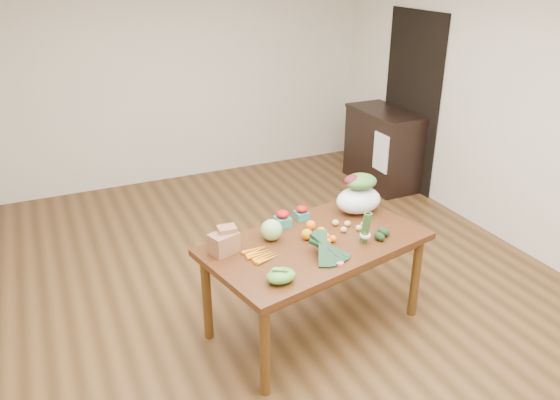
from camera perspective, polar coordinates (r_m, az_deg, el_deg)
name	(u,v)px	position (r m, az deg, el deg)	size (l,w,h in m)	color
floor	(277,294)	(4.75, -0.28, -9.78)	(6.00, 6.00, 0.00)	brown
room_walls	(277,144)	(4.15, -0.31, 5.85)	(5.02, 6.02, 2.70)	beige
dining_table	(315,284)	(4.20, 3.63, -8.77)	(1.62, 0.90, 0.75)	#472010
doorway_dark	(411,102)	(6.81, 13.52, 9.93)	(0.02, 1.00, 2.10)	black
cabinet	(382,148)	(6.92, 10.66, 5.40)	(0.52, 1.02, 0.94)	black
dish_towel	(381,153)	(6.49, 10.49, 4.89)	(0.02, 0.28, 0.45)	white
paper_bag	(224,241)	(3.83, -5.89, -4.29)	(0.25, 0.21, 0.18)	#925D41
cabbage	(272,230)	(3.98, -0.89, -3.15)	(0.16, 0.16, 0.16)	#A5CF77
strawberry_basket_a	(283,220)	(4.19, 0.28, -2.07)	(0.11, 0.11, 0.10)	red
strawberry_basket_b	(302,214)	(4.30, 2.27, -1.45)	(0.10, 0.10, 0.09)	red
orange_a	(307,234)	(4.01, 2.82, -3.60)	(0.08, 0.08, 0.08)	orange
orange_b	(311,225)	(4.14, 3.24, -2.67)	(0.08, 0.08, 0.08)	orange
orange_c	(321,232)	(4.06, 4.33, -3.31)	(0.07, 0.07, 0.07)	orange
mandarin_cluster	(323,237)	(3.97, 4.52, -3.92)	(0.18, 0.18, 0.08)	orange
carrots	(259,255)	(3.80, -2.20, -5.73)	(0.22, 0.22, 0.03)	orange
snap_pea_bag	(281,276)	(3.51, 0.10, -7.93)	(0.20, 0.15, 0.09)	#4B9633
kale_bunch	(330,249)	(3.75, 5.29, -5.10)	(0.32, 0.40, 0.16)	black
asparagus_bundle	(366,228)	(3.96, 8.94, -2.88)	(0.08, 0.08, 0.25)	#4A7134
potato_a	(344,230)	(4.14, 6.67, -3.09)	(0.05, 0.05, 0.04)	tan
potato_b	(359,228)	(4.18, 8.24, -2.90)	(0.05, 0.05, 0.04)	#D9C67D
potato_c	(347,224)	(4.23, 7.05, -2.47)	(0.05, 0.05, 0.04)	tan
potato_d	(336,223)	(4.23, 5.82, -2.37)	(0.06, 0.05, 0.05)	tan
potato_e	(364,225)	(4.23, 8.75, -2.55)	(0.05, 0.05, 0.05)	#CBBF75
avocado_a	(379,237)	(4.06, 10.34, -3.78)	(0.06, 0.09, 0.06)	black
avocado_b	(384,232)	(4.12, 10.76, -3.28)	(0.07, 0.10, 0.07)	black
salad_bag	(359,195)	(4.42, 8.23, 0.48)	(0.38, 0.29, 0.29)	white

